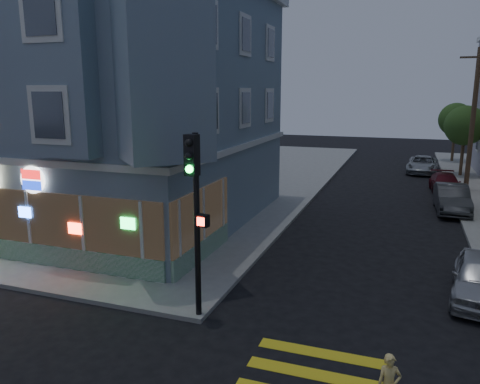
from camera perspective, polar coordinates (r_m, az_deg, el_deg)
The scene contains 10 objects.
ground at distance 13.90m, azimuth -20.28°, elevation -16.59°, with size 120.00×120.00×0.00m, color black.
sidewalk_nw at distance 39.30m, azimuth -14.10°, elevation 2.45°, with size 33.00×42.00×0.15m, color gray.
corner_building at distance 24.63m, azimuth -15.70°, elevation 10.16°, with size 14.60×14.60×11.40m.
utility_pole at distance 33.41m, azimuth 26.53°, elevation 8.02°, with size 2.20×0.30×9.00m.
street_tree_near at distance 39.43m, azimuth 25.74°, elevation 7.30°, with size 3.00×3.00×5.30m.
street_tree_far at distance 47.38m, azimuth 24.81°, elevation 8.02°, with size 3.00×3.00×5.30m.
parked_car_b at distance 28.03m, azimuth 24.42°, elevation -0.74°, with size 1.60×4.58×1.51m, color #35373A.
parked_car_c at distance 33.14m, azimuth 23.74°, elevation 0.95°, with size 1.75×4.30×1.25m, color #52121B.
parked_car_d at distance 40.57m, azimuth 21.36°, elevation 3.14°, with size 2.27×4.92×1.37m, color #9DA3A7.
traffic_signal at distance 12.83m, azimuth -5.50°, elevation -0.46°, with size 0.64×0.59×5.28m.
Camera 1 is at (8.18, -9.14, 6.54)m, focal length 35.00 mm.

